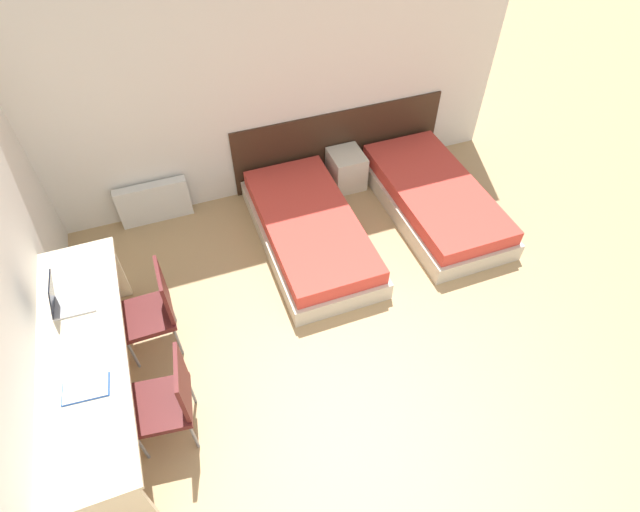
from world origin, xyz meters
name	(u,v)px	position (x,y,z in m)	size (l,w,h in m)	color
wall_back	(260,82)	(0.00, 3.92, 1.35)	(5.66, 0.05, 2.70)	silver
headboard_panel	(339,143)	(0.88, 3.88, 0.43)	(2.58, 0.03, 0.85)	#382316
bed_near_window	(310,230)	(0.14, 2.84, 0.18)	(0.99, 2.01, 0.37)	beige
bed_near_door	(434,198)	(1.63, 2.84, 0.18)	(0.99, 2.01, 0.37)	beige
nightstand	(346,169)	(0.88, 3.63, 0.22)	(0.38, 0.42, 0.43)	beige
radiator	(154,202)	(-1.34, 3.80, 0.24)	(0.78, 0.12, 0.48)	silver
desk	(88,362)	(-2.02, 1.68, 0.61)	(0.62, 2.24, 0.77)	beige
chair_near_laptop	(153,308)	(-1.52, 2.12, 0.49)	(0.44, 0.44, 0.90)	#511919
chair_near_notebook	(169,399)	(-1.52, 1.24, 0.49)	(0.50, 0.50, 0.90)	#511919
laptop	(67,300)	(-2.08, 2.14, 0.83)	(0.32, 0.26, 0.32)	silver
open_notebook	(86,389)	(-2.00, 1.35, 0.78)	(0.33, 0.21, 0.02)	#1E4793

